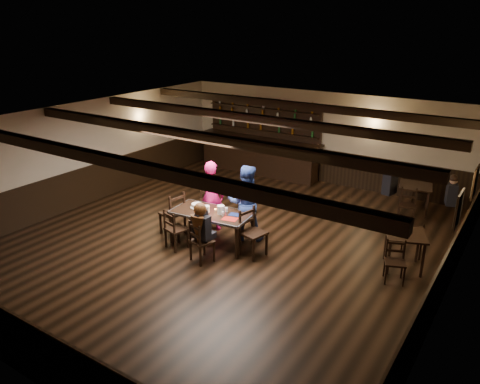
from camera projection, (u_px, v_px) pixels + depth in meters
The scene contains 25 objects.
ground at pixel (227, 241), 10.43m from camera, with size 10.00×10.00×0.00m, color black.
room_shell at pixel (228, 166), 9.85m from camera, with size 9.02×10.02×2.71m.
dining_table at pixel (212, 215), 10.09m from camera, with size 1.82×1.04×0.75m.
chair_near_left at pixel (173, 227), 9.92m from camera, with size 0.50×0.48×0.88m.
chair_near_right at pixel (199, 239), 9.37m from camera, with size 0.51×0.50×0.88m.
chair_end_left at pixel (175, 210), 10.56m from camera, with size 0.52×0.54×1.01m.
chair_end_right at pixel (250, 228), 9.68m from camera, with size 0.54×0.56×1.01m.
chair_far_pushed at pixel (209, 197), 11.57m from camera, with size 0.58×0.58×0.90m.
woman_pink at pixel (211, 195), 10.79m from camera, with size 0.61×0.40×1.66m, color #E81972.
man_blue at pixel (246, 202), 10.31m from camera, with size 0.83×0.65×1.71m, color navy.
seated_person at pixel (201, 223), 9.28m from camera, with size 0.35×0.52×0.85m.
cake at pixel (197, 206), 10.30m from camera, with size 0.29×0.29×0.09m.
plate_stack_a at pixel (206, 209), 10.03m from camera, with size 0.16×0.16×0.15m, color white.
plate_stack_b at pixel (221, 210), 9.95m from camera, with size 0.16×0.16×0.19m, color white.
tea_light at pixel (215, 210), 10.11m from camera, with size 0.05×0.05×0.06m.
salt_shaker at pixel (223, 214), 9.84m from camera, with size 0.04×0.04×0.10m, color silver.
pepper_shaker at pixel (225, 214), 9.85m from camera, with size 0.04×0.04×0.10m, color #A5A8AD.
drink_glass at pixel (226, 210), 10.05m from camera, with size 0.06×0.06×0.10m, color silver.
menu_red at pixel (230, 219), 9.71m from camera, with size 0.32×0.22×0.00m, color #9E1911.
menu_blue at pixel (235, 215), 9.93m from camera, with size 0.26×0.18×0.00m, color #0F1B4B.
bar_counter at pixel (260, 150), 14.90m from camera, with size 4.14×0.70×2.20m.
back_table_a at pixel (406, 238), 9.10m from camera, with size 0.98×0.98×0.75m.
back_table_b at pixel (415, 189), 11.74m from camera, with size 0.92×0.92×0.75m.
bg_patron_left at pixel (390, 179), 11.80m from camera, with size 0.31×0.42×0.79m.
bg_patron_right at pixel (452, 190), 11.12m from camera, with size 0.32×0.41×0.75m.
Camera 1 is at (5.39, -7.70, 4.65)m, focal length 35.00 mm.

